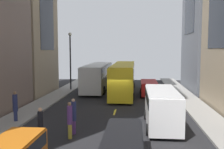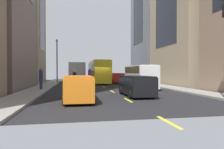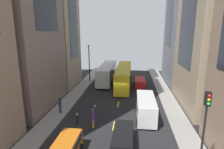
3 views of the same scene
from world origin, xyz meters
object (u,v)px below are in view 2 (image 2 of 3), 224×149
object	(u,v)px
streetcar_yellow	(98,70)
car_orange_2	(78,86)
pedestrian_walking_far	(75,81)
car_red_0	(116,77)
pedestrian_waiting_curb	(41,78)
delivery_van_white	(140,75)
pedestrian_crossing_near	(90,79)
city_bus_white	(77,71)
car_black_1	(136,84)
pedestrian_crossing_mid	(90,80)

from	to	relation	value
streetcar_yellow	car_orange_2	distance (m)	21.76
pedestrian_walking_far	car_red_0	bearing A→B (deg)	104.33
car_orange_2	pedestrian_waiting_curb	xyz separation A→B (m)	(-3.61, 8.08, 0.33)
streetcar_yellow	delivery_van_white	world-z (taller)	streetcar_yellow
pedestrian_crossing_near	city_bus_white	bearing A→B (deg)	-121.37
delivery_van_white	pedestrian_walking_far	size ratio (longest dim) A/B	2.84
car_black_1	pedestrian_crossing_near	bearing A→B (deg)	129.53
delivery_van_white	streetcar_yellow	bearing A→B (deg)	103.80
delivery_van_white	pedestrian_crossing_mid	distance (m)	6.39
pedestrian_crossing_mid	streetcar_yellow	bearing A→B (deg)	100.39
city_bus_white	delivery_van_white	bearing A→B (deg)	-66.99
pedestrian_waiting_curb	pedestrian_crossing_near	size ratio (longest dim) A/B	0.96
car_red_0	pedestrian_walking_far	distance (m)	17.56
pedestrian_walking_far	pedestrian_waiting_curb	bearing A→B (deg)	168.19
streetcar_yellow	pedestrian_waiting_curb	distance (m)	15.18
pedestrian_waiting_curb	pedestrian_crossing_near	bearing A→B (deg)	-27.47
streetcar_yellow	pedestrian_waiting_curb	world-z (taller)	streetcar_yellow
car_orange_2	delivery_van_white	bearing A→B (deg)	50.04
pedestrian_crossing_mid	pedestrian_crossing_near	bearing A→B (deg)	107.76
car_red_0	delivery_van_white	bearing A→B (deg)	-88.86
city_bus_white	pedestrian_crossing_mid	size ratio (longest dim) A/B	5.60
streetcar_yellow	car_orange_2	xyz separation A→B (m)	(-3.57, -21.43, -1.15)
streetcar_yellow	pedestrian_walking_far	xyz separation A→B (m)	(-3.83, -17.21, -0.99)
pedestrian_waiting_curb	car_red_0	bearing A→B (deg)	45.55
car_red_0	car_orange_2	xyz separation A→B (m)	(-6.58, -20.39, 0.00)
pedestrian_walking_far	pedestrian_waiting_curb	xyz separation A→B (m)	(-3.34, 3.86, 0.16)
streetcar_yellow	car_red_0	bearing A→B (deg)	-19.05
car_red_0	pedestrian_waiting_curb	size ratio (longest dim) A/B	2.16
pedestrian_crossing_mid	pedestrian_waiting_curb	bearing A→B (deg)	168.03
streetcar_yellow	pedestrian_crossing_near	world-z (taller)	streetcar_yellow
car_orange_2	pedestrian_waiting_curb	world-z (taller)	pedestrian_waiting_curb
car_orange_2	pedestrian_walking_far	world-z (taller)	pedestrian_walking_far
car_black_1	pedestrian_crossing_near	distance (m)	5.22
car_red_0	pedestrian_walking_far	bearing A→B (deg)	-112.96
car_black_1	pedestrian_crossing_mid	xyz separation A→B (m)	(-3.33, 3.17, 0.26)
city_bus_white	delivery_van_white	distance (m)	17.36
car_orange_2	pedestrian_crossing_near	xyz separation A→B (m)	(1.16, 6.09, 0.23)
car_black_1	pedestrian_crossing_near	world-z (taller)	pedestrian_crossing_near
pedestrian_walking_far	pedestrian_crossing_mid	bearing A→B (deg)	73.18
delivery_van_white	pedestrian_crossing_near	bearing A→B (deg)	-160.06
streetcar_yellow	car_red_0	xyz separation A→B (m)	(3.02, -1.04, -1.15)
pedestrian_walking_far	pedestrian_crossing_near	world-z (taller)	pedestrian_crossing_near
city_bus_white	car_orange_2	distance (m)	24.15
pedestrian_walking_far	streetcar_yellow	bearing A→B (deg)	114.73
streetcar_yellow	pedestrian_crossing_near	xyz separation A→B (m)	(-2.41, -15.34, -0.92)
pedestrian_crossing_near	car_black_1	bearing A→B (deg)	94.62
pedestrian_walking_far	car_orange_2	bearing A→B (deg)	-49.11
car_red_0	pedestrian_walking_far	xyz separation A→B (m)	(-6.85, -16.17, 0.17)
pedestrian_crossing_near	pedestrian_crossing_mid	bearing A→B (deg)	53.95
pedestrian_crossing_mid	car_red_0	bearing A→B (deg)	89.14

